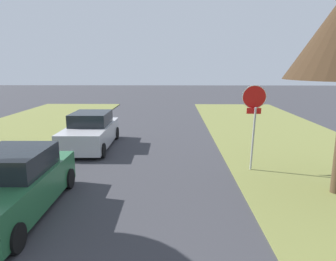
% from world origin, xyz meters
% --- Properties ---
extents(stop_sign_far, '(0.81, 0.39, 2.96)m').
position_xyz_m(stop_sign_far, '(4.31, 10.97, 2.19)').
color(stop_sign_far, '#9EA0A5').
rests_on(stop_sign_far, grass_verge_right).
extents(parked_sedan_green, '(1.99, 4.42, 1.57)m').
position_xyz_m(parked_sedan_green, '(-2.42, 7.68, 0.72)').
color(parked_sedan_green, '#28663D').
rests_on(parked_sedan_green, ground).
extents(parked_sedan_silver, '(1.99, 4.42, 1.57)m').
position_xyz_m(parked_sedan_silver, '(-2.17, 14.14, 0.72)').
color(parked_sedan_silver, '#BCBCC1').
rests_on(parked_sedan_silver, ground).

